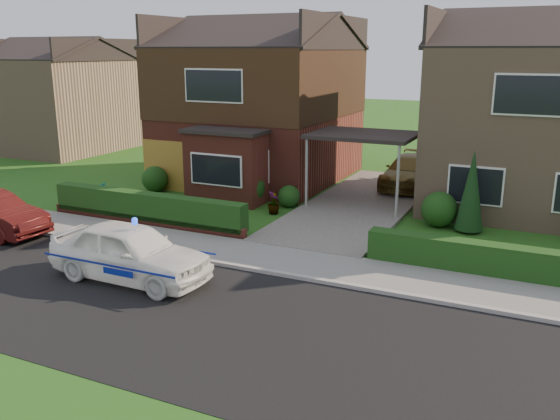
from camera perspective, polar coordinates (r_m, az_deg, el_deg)
The scene contains 23 objects.
ground at distance 13.34m, azimuth -6.88°, elevation -10.50°, with size 120.00×120.00×0.00m, color #245516.
road at distance 13.34m, azimuth -6.88°, elevation -10.50°, with size 60.00×6.00×0.02m, color black.
kerb at distance 15.76m, azimuth -1.00°, elevation -6.01°, with size 60.00×0.16×0.12m, color #9E9993.
sidewalk at distance 16.65m, azimuth 0.60°, elevation -4.86°, with size 60.00×2.00×0.10m, color slate.
driveway at distance 22.83m, azimuth 7.82°, elevation 0.59°, with size 3.80×12.00×0.12m, color #666059.
house_left at distance 27.06m, azimuth -1.92°, elevation 11.06°, with size 7.50×9.53×7.25m.
house_right at distance 24.22m, azimuth 23.73°, elevation 8.97°, with size 7.50×8.06×7.25m.
carport_link at distance 22.28m, azimuth 8.03°, elevation 7.04°, with size 3.80×3.00×2.77m.
garage_door at distance 25.36m, azimuth -10.94°, elevation 4.22°, with size 2.20×0.10×2.10m, color olive.
dwarf_wall at distance 20.50m, azimuth -12.87°, elevation -0.99°, with size 7.70×0.25×0.36m, color maroon.
hedge_left at distance 20.66m, azimuth -12.59°, elevation -1.36°, with size 7.50×0.55×0.90m, color #123711.
hedge_right at distance 16.53m, azimuth 21.25°, elevation -6.28°, with size 7.50×0.55×0.80m, color #123711.
shrub_left_far at distance 25.25m, azimuth -11.96°, elevation 2.93°, with size 1.08×1.08×1.08m, color #123711.
shrub_left_mid at distance 22.66m, azimuth -3.13°, elevation 2.17°, with size 1.32×1.32×1.32m, color #123711.
shrub_left_near at distance 22.29m, azimuth 0.87°, elevation 1.34°, with size 0.84×0.84×0.84m, color #123711.
shrub_right_near at distance 20.47m, azimuth 15.08°, elevation 0.06°, with size 1.20×1.20×1.20m, color #123711.
conifer_a at distance 19.97m, azimuth 17.92°, elevation 1.54°, with size 0.90×0.90×2.60m, color black.
neighbour_left at distance 37.34m, azimuth -20.44°, elevation 9.41°, with size 6.50×7.00×5.20m, color #9C7C5F.
police_car at distance 15.65m, azimuth -14.24°, elevation -3.97°, with size 4.02×4.41×1.65m.
driveway_car at distance 25.72m, azimuth 12.37°, elevation 3.65°, with size 1.82×4.47×1.30m, color brown.
potted_plant_a at distance 23.63m, azimuth -16.69°, elevation 1.50°, with size 0.45×0.30×0.85m, color gray.
potted_plant_b at distance 19.94m, azimuth -7.44°, elevation -0.51°, with size 0.44×0.36×0.81m, color gray.
potted_plant_c at distance 21.33m, azimuth -0.63°, elevation 0.66°, with size 0.45×0.45×0.81m, color gray.
Camera 1 is at (6.50, -10.13, 5.76)m, focal length 38.00 mm.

